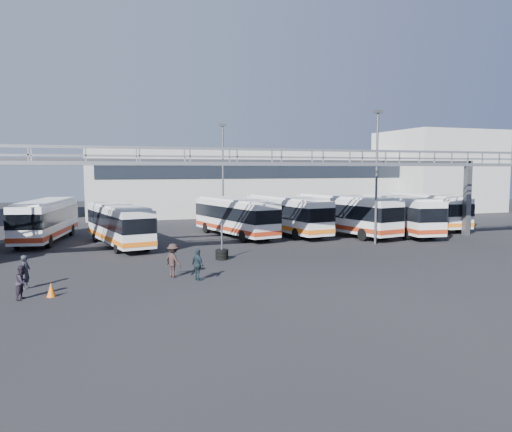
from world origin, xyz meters
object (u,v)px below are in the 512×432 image
object	(u,v)px
bus_2	(46,219)
bus_9	(426,209)
bus_3	(119,223)
pedestrian_d	(198,265)
light_pole_back	(223,170)
cone_left	(51,290)
bus_6	(287,214)
pedestrian_c	(173,260)
pedestrian_b	(22,282)
bus_8	(399,213)
bus_5	(235,216)
pedestrian_a	(26,272)
tire_stack	(222,253)
bus_7	(345,213)
light_pole_mid	(377,170)

from	to	relation	value
bus_2	bus_9	bearing A→B (deg)	8.63
bus_3	pedestrian_d	xyz separation A→B (m)	(3.01, -13.33, -0.90)
light_pole_back	cone_left	world-z (taller)	light_pole_back
bus_6	bus_9	distance (m)	15.05
pedestrian_c	pedestrian_d	distance (m)	1.59
bus_2	bus_9	distance (m)	34.91
bus_2	bus_6	size ratio (longest dim) A/B	0.99
pedestrian_b	pedestrian_d	distance (m)	8.25
bus_8	pedestrian_d	size ratio (longest dim) A/B	6.85
light_pole_back	bus_8	size ratio (longest dim) A/B	0.90
bus_5	bus_6	world-z (taller)	bus_6
pedestrian_a	pedestrian_c	size ratio (longest dim) A/B	0.90
pedestrian_d	pedestrian_a	bearing A→B (deg)	64.42
bus_9	bus_5	bearing A→B (deg)	-174.72
bus_2	tire_stack	world-z (taller)	bus_2
pedestrian_b	tire_stack	size ratio (longest dim) A/B	0.65
bus_5	cone_left	xyz separation A→B (m)	(-13.76, -16.80, -1.49)
pedestrian_c	cone_left	world-z (taller)	pedestrian_c
bus_9	cone_left	distance (m)	37.55
bus_9	pedestrian_a	size ratio (longest dim) A/B	6.83
light_pole_back	pedestrian_d	world-z (taller)	light_pole_back
bus_5	bus_9	distance (m)	19.77
bus_3	bus_6	world-z (taller)	bus_6
bus_3	bus_6	size ratio (longest dim) A/B	0.93
bus_3	pedestrian_a	xyz separation A→B (m)	(-5.22, -12.40, -0.90)
bus_7	pedestrian_d	distance (m)	21.08
bus_9	bus_8	bearing A→B (deg)	-144.30
light_pole_back	bus_7	xyz separation A→B (m)	(8.45, -9.46, -3.81)
bus_3	cone_left	xyz separation A→B (m)	(-3.99, -14.45, -1.40)
bus_8	pedestrian_a	world-z (taller)	bus_8
tire_stack	light_pole_back	bearing A→B (deg)	74.25
pedestrian_a	pedestrian_d	distance (m)	8.29
bus_6	light_pole_back	bearing A→B (deg)	109.10
pedestrian_b	bus_2	bearing A→B (deg)	24.31
cone_left	tire_stack	distance (m)	11.78
pedestrian_d	tire_stack	world-z (taller)	tire_stack
light_pole_back	bus_6	size ratio (longest dim) A/B	0.90
bus_8	cone_left	world-z (taller)	bus_8
bus_9	pedestrian_b	bearing A→B (deg)	-148.91
bus_2	bus_3	distance (m)	6.89
light_pole_back	bus_9	size ratio (longest dim) A/B	0.91
bus_3	pedestrian_c	distance (m)	12.34
pedestrian_c	cone_left	bearing A→B (deg)	82.65
light_pole_back	pedestrian_a	bearing A→B (deg)	-125.94
bus_9	tire_stack	world-z (taller)	bus_9
light_pole_mid	tire_stack	xyz separation A→B (m)	(-12.94, -2.50, -5.33)
pedestrian_a	tire_stack	bearing A→B (deg)	-48.32
light_pole_mid	light_pole_back	bearing A→B (deg)	118.07
cone_left	pedestrian_d	bearing A→B (deg)	9.07
bus_7	light_pole_back	bearing A→B (deg)	120.78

